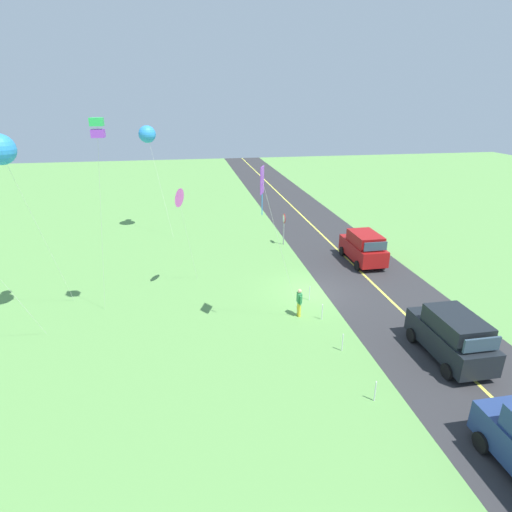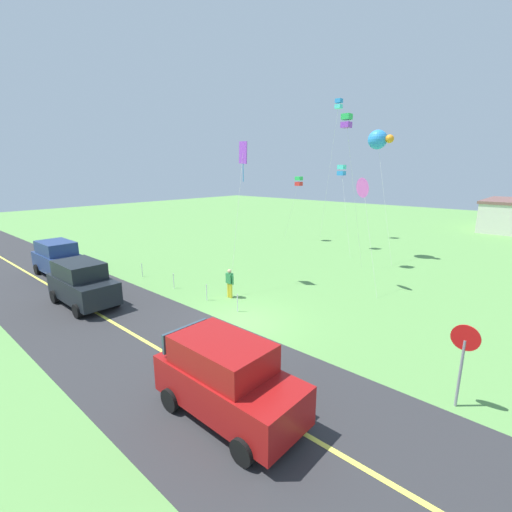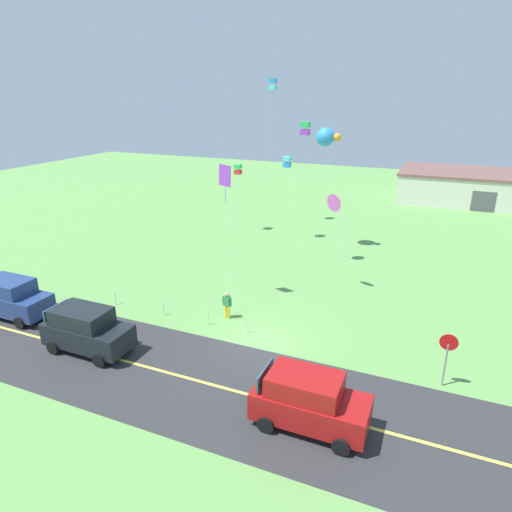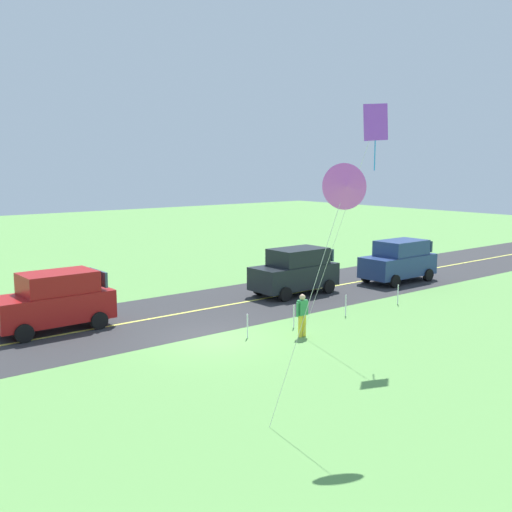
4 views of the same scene
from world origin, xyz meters
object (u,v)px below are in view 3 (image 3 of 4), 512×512
(person_adult_near, at_px, (227,304))
(kite_red_low, at_px, (225,178))
(car_parked_west_near, at_px, (86,329))
(kite_cyan_top, at_px, (335,203))
(stop_sign, at_px, (448,350))
(kite_blue_mid, at_px, (238,169))
(car_suv_foreground, at_px, (309,401))
(kite_yellow_high, at_px, (326,137))
(kite_purple_back, at_px, (273,85))
(kite_green_far, at_px, (305,129))
(warehouse_distant, at_px, (482,187))
(car_parked_west_far, at_px, (12,298))
(kite_orange_near, at_px, (287,162))

(person_adult_near, relative_size, kite_red_low, 0.19)
(car_parked_west_near, height_order, kite_cyan_top, kite_cyan_top)
(stop_sign, xyz_separation_m, kite_blue_mid, (-17.98, 17.42, 3.93))
(stop_sign, distance_m, kite_blue_mid, 25.34)
(car_suv_foreground, height_order, kite_yellow_high, kite_yellow_high)
(car_suv_foreground, distance_m, kite_purple_back, 30.29)
(kite_blue_mid, relative_size, kite_green_far, 0.60)
(warehouse_distant, bearing_deg, kite_green_far, -115.30)
(car_suv_foreground, bearing_deg, person_adult_near, 135.52)
(kite_yellow_high, xyz_separation_m, kite_cyan_top, (2.70, -7.69, -3.15))
(car_parked_west_near, distance_m, kite_green_far, 18.51)
(car_parked_west_far, xyz_separation_m, kite_yellow_high, (13.08, 18.30, 7.79))
(kite_red_low, height_order, kite_cyan_top, kite_red_low)
(kite_purple_back, bearing_deg, kite_red_low, -78.01)
(car_parked_west_near, xyz_separation_m, warehouse_distant, (19.42, 43.01, 0.60))
(stop_sign, bearing_deg, kite_red_low, 161.65)
(car_parked_west_far, distance_m, kite_green_far, 20.77)
(person_adult_near, height_order, kite_cyan_top, kite_cyan_top)
(stop_sign, distance_m, kite_purple_back, 28.52)
(kite_orange_near, bearing_deg, car_parked_west_near, -98.74)
(car_parked_west_near, bearing_deg, kite_green_far, 67.58)
(kite_red_low, height_order, kite_blue_mid, kite_red_low)
(kite_blue_mid, bearing_deg, car_parked_west_far, -103.62)
(stop_sign, distance_m, person_adult_near, 11.66)
(car_parked_west_far, height_order, person_adult_near, car_parked_west_far)
(kite_green_far, xyz_separation_m, kite_purple_back, (-6.00, 9.51, 2.93))
(kite_blue_mid, bearing_deg, warehouse_distant, 45.99)
(kite_red_low, xyz_separation_m, kite_blue_mid, (-5.43, 13.25, -1.82))
(car_parked_west_near, bearing_deg, warehouse_distant, 65.70)
(kite_cyan_top, bearing_deg, kite_purple_back, 125.14)
(car_suv_foreground, bearing_deg, kite_purple_back, 114.01)
(car_parked_west_far, relative_size, kite_cyan_top, 0.69)
(kite_blue_mid, height_order, kite_yellow_high, kite_yellow_high)
(person_adult_near, xyz_separation_m, kite_green_far, (1.36, 9.42, 8.95))
(car_parked_west_near, bearing_deg, car_suv_foreground, -4.59)
(warehouse_distant, bearing_deg, kite_purple_back, -136.22)
(car_parked_west_far, height_order, warehouse_distant, warehouse_distant)
(car_parked_west_far, height_order, stop_sign, stop_sign)
(car_parked_west_near, relative_size, kite_yellow_high, 0.46)
(kite_red_low, bearing_deg, stop_sign, -18.35)
(kite_red_low, distance_m, kite_green_far, 7.91)
(kite_blue_mid, xyz_separation_m, kite_purple_back, (1.89, 3.42, 7.01))
(kite_orange_near, bearing_deg, kite_cyan_top, -54.93)
(stop_sign, bearing_deg, kite_blue_mid, 135.91)
(car_parked_west_far, bearing_deg, kite_yellow_high, 54.45)
(stop_sign, distance_m, kite_orange_near, 21.86)
(person_adult_near, xyz_separation_m, warehouse_distant, (14.54, 37.31, 0.89))
(kite_yellow_high, bearing_deg, car_suv_foreground, -76.12)
(car_parked_west_far, xyz_separation_m, warehouse_distant, (25.92, 41.83, 0.60))
(kite_purple_back, bearing_deg, person_adult_near, -76.24)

